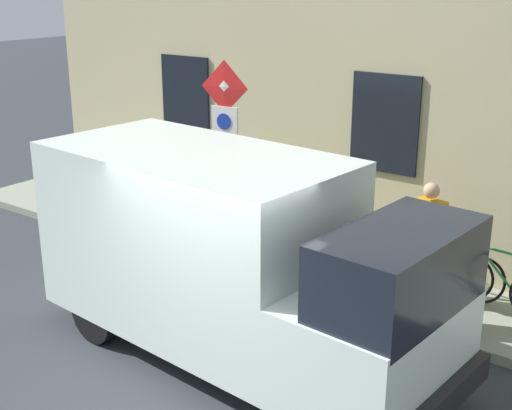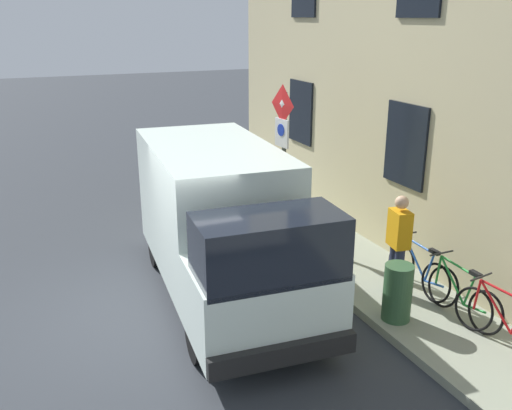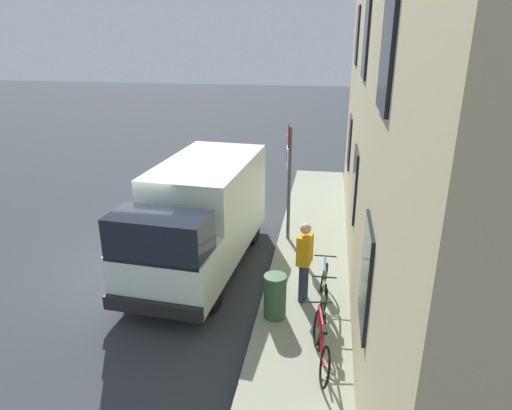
% 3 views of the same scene
% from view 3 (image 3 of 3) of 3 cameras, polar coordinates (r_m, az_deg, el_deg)
% --- Properties ---
extents(ground_plane, '(80.00, 80.00, 0.00)m').
position_cam_3_polar(ground_plane, '(11.88, -13.65, -7.06)').
color(ground_plane, '#303439').
extents(sidewalk_slab, '(1.83, 16.61, 0.14)m').
position_cam_3_polar(sidewalk_slab, '(11.01, 6.50, -8.50)').
color(sidewalk_slab, gray).
rests_on(sidewalk_slab, ground_plane).
extents(building_facade, '(0.75, 14.61, 7.35)m').
position_cam_3_polar(building_facade, '(9.82, 14.85, 9.81)').
color(building_facade, '#C0B285').
rests_on(building_facade, ground_plane).
extents(sign_post_stacked, '(0.17, 0.56, 3.07)m').
position_cam_3_polar(sign_post_stacked, '(11.90, 4.00, 5.01)').
color(sign_post_stacked, '#474C47').
rests_on(sign_post_stacked, sidewalk_slab).
extents(delivery_van, '(2.41, 5.47, 2.50)m').
position_cam_3_polar(delivery_van, '(11.03, -6.82, -1.19)').
color(delivery_van, silver).
rests_on(delivery_van, ground_plane).
extents(bicycle_red, '(0.49, 1.71, 0.89)m').
position_cam_3_polar(bicycle_red, '(8.16, 8.04, -16.56)').
color(bicycle_red, black).
rests_on(bicycle_red, sidewalk_slab).
extents(bicycle_green, '(0.46, 1.71, 0.89)m').
position_cam_3_polar(bicycle_green, '(8.88, 8.22, -13.10)').
color(bicycle_green, black).
rests_on(bicycle_green, sidewalk_slab).
extents(bicycle_blue, '(0.46, 1.71, 0.89)m').
position_cam_3_polar(bicycle_blue, '(9.64, 8.37, -10.17)').
color(bicycle_blue, black).
rests_on(bicycle_blue, sidewalk_slab).
extents(pedestrian, '(0.33, 0.44, 1.72)m').
position_cam_3_polar(pedestrian, '(9.49, 6.00, -6.70)').
color(pedestrian, '#262B47').
rests_on(pedestrian, sidewalk_slab).
extents(litter_bin, '(0.44, 0.44, 0.90)m').
position_cam_3_polar(litter_bin, '(9.15, 2.36, -11.18)').
color(litter_bin, '#2D5133').
rests_on(litter_bin, sidewalk_slab).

